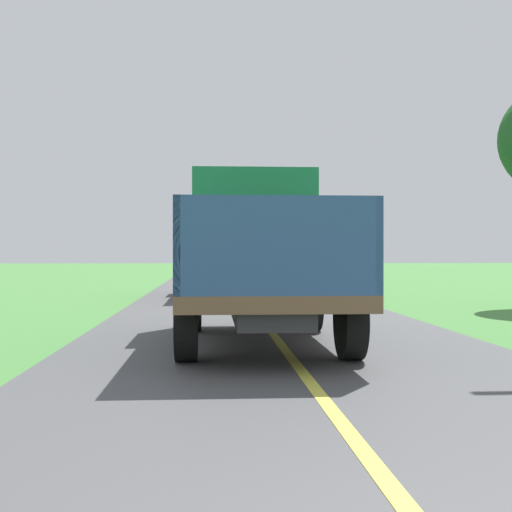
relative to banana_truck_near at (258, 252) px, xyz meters
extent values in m
cube|color=#2D2D30|center=(-0.02, -0.78, -0.79)|extent=(0.90, 5.51, 0.24)
cube|color=brown|center=(-0.02, -0.78, -0.59)|extent=(2.30, 5.80, 0.20)
cube|color=#197A4C|center=(-0.02, 1.17, 0.46)|extent=(2.10, 1.90, 1.90)
cube|color=black|center=(-0.02, 2.13, 0.79)|extent=(1.78, 0.02, 0.76)
cube|color=#2D517F|center=(-1.13, -1.75, 0.06)|extent=(0.08, 3.85, 1.10)
cube|color=#2D517F|center=(1.09, -1.75, 0.06)|extent=(0.08, 3.85, 1.10)
cube|color=#2D517F|center=(-0.02, -3.64, 0.06)|extent=(2.30, 0.08, 1.10)
cube|color=#2D517F|center=(-0.02, 0.13, 0.06)|extent=(2.30, 0.08, 1.10)
cylinder|color=black|center=(-1.07, 1.02, -0.89)|extent=(0.28, 1.00, 1.00)
cylinder|color=black|center=(1.03, 1.02, -0.89)|extent=(0.28, 1.00, 1.00)
cylinder|color=black|center=(-1.07, -2.37, -0.89)|extent=(0.28, 1.00, 1.00)
cylinder|color=black|center=(1.03, -2.37, -0.89)|extent=(0.28, 1.00, 1.00)
ellipsoid|color=#B0C923|center=(0.87, -2.87, 0.35)|extent=(0.54, 0.54, 0.44)
ellipsoid|color=gold|center=(0.29, -0.18, 0.32)|extent=(0.42, 0.41, 0.49)
ellipsoid|color=#B8CF21|center=(-0.02, -1.86, 0.02)|extent=(0.50, 0.50, 0.39)
ellipsoid|color=gold|center=(0.02, -2.06, -0.03)|extent=(0.53, 0.60, 0.39)
ellipsoid|color=#B0CD27|center=(-0.39, -1.52, -0.35)|extent=(0.48, 0.44, 0.50)
ellipsoid|color=#B9CE2A|center=(-0.53, -1.76, -0.35)|extent=(0.42, 0.53, 0.44)
ellipsoid|color=#A9BD2A|center=(0.60, -2.17, -0.30)|extent=(0.57, 0.52, 0.41)
ellipsoid|color=#ACCE2C|center=(-0.20, -1.79, 0.34)|extent=(0.49, 0.57, 0.50)
ellipsoid|color=#BACC1D|center=(0.32, -1.24, -0.01)|extent=(0.52, 0.59, 0.43)
ellipsoid|color=#A9C02E|center=(0.43, -3.20, 0.34)|extent=(0.60, 0.56, 0.46)
ellipsoid|color=#A2C226|center=(0.48, -2.33, -0.31)|extent=(0.52, 0.66, 0.44)
ellipsoid|color=#B2C420|center=(0.47, -0.21, -0.33)|extent=(0.56, 0.68, 0.49)
ellipsoid|color=#A5C21C|center=(-0.02, -1.41, 0.05)|extent=(0.56, 0.60, 0.44)
ellipsoid|color=#B6D12B|center=(-0.68, -2.65, -0.33)|extent=(0.55, 0.50, 0.47)
cube|color=#2D2D30|center=(-0.20, 10.69, -0.79)|extent=(0.90, 5.51, 0.24)
cube|color=brown|center=(-0.20, 10.69, -0.59)|extent=(2.30, 5.80, 0.20)
cube|color=#1E479E|center=(-0.20, 12.64, 0.46)|extent=(2.10, 1.90, 1.90)
cube|color=black|center=(-0.20, 13.60, 0.79)|extent=(1.78, 0.02, 0.76)
cube|color=brown|center=(-1.31, 9.72, 0.06)|extent=(0.08, 3.85, 1.10)
cube|color=brown|center=(0.91, 9.72, 0.06)|extent=(0.08, 3.85, 1.10)
cube|color=brown|center=(-0.20, 7.83, 0.06)|extent=(2.30, 0.08, 1.10)
cube|color=brown|center=(-0.20, 11.60, 0.06)|extent=(2.30, 0.08, 1.10)
cylinder|color=black|center=(-1.25, 12.49, -0.89)|extent=(0.28, 1.00, 1.00)
cylinder|color=black|center=(0.85, 12.49, -0.89)|extent=(0.28, 1.00, 1.00)
cylinder|color=black|center=(-1.25, 9.10, -0.89)|extent=(0.28, 1.00, 1.00)
cylinder|color=black|center=(0.85, 9.10, -0.89)|extent=(0.28, 1.00, 1.00)
ellipsoid|color=#A2C11F|center=(-0.78, 8.78, 0.04)|extent=(0.46, 0.56, 0.44)
ellipsoid|color=#B6D11A|center=(0.32, 8.53, 0.02)|extent=(0.49, 0.60, 0.48)
ellipsoid|color=gold|center=(-1.01, 10.00, -0.34)|extent=(0.52, 0.56, 0.40)
ellipsoid|color=gold|center=(-0.43, 8.14, -0.27)|extent=(0.43, 0.55, 0.50)
ellipsoid|color=#B3C51B|center=(-0.28, 11.20, 0.01)|extent=(0.43, 0.40, 0.42)
ellipsoid|color=gold|center=(-0.16, 10.99, -0.30)|extent=(0.60, 0.61, 0.48)
ellipsoid|color=#B9CC27|center=(-0.09, 10.97, 0.36)|extent=(0.59, 0.63, 0.44)
ellipsoid|color=#B6C733|center=(-0.28, 9.43, -0.30)|extent=(0.42, 0.46, 0.48)
ellipsoid|color=#A3CA31|center=(-1.03, 9.10, 0.00)|extent=(0.48, 0.58, 0.42)
ellipsoid|color=#A8C326|center=(-0.06, 9.73, -0.30)|extent=(0.59, 0.62, 0.43)
ellipsoid|color=#A9C131|center=(-0.74, 9.45, -0.33)|extent=(0.50, 0.58, 0.45)
camera|label=1|loc=(-0.76, -11.13, -0.02)|focal=48.44mm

